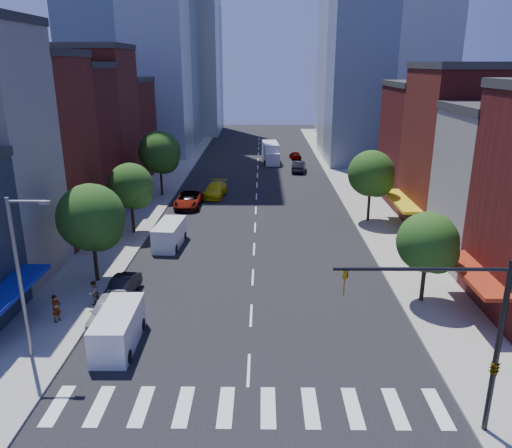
{
  "coord_description": "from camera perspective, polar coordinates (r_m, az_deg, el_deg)",
  "views": [
    {
      "loc": [
        0.67,
        -22.73,
        15.5
      ],
      "look_at": [
        0.27,
        9.7,
        5.0
      ],
      "focal_mm": 35.0,
      "sensor_mm": 36.0,
      "label": 1
    }
  ],
  "objects": [
    {
      "name": "ground",
      "position": [
        27.52,
        -0.84,
        -16.34
      ],
      "size": [
        220.0,
        220.0,
        0.0
      ],
      "primitive_type": "plane",
      "color": "black",
      "rests_on": "ground"
    },
    {
      "name": "sidewalk_left",
      "position": [
        65.93,
        -10.87,
        4.09
      ],
      "size": [
        5.0,
        120.0,
        0.15
      ],
      "primitive_type": "cube",
      "color": "gray",
      "rests_on": "ground"
    },
    {
      "name": "sidewalk_right",
      "position": [
        65.67,
        11.09,
        4.02
      ],
      "size": [
        5.0,
        120.0,
        0.15
      ],
      "primitive_type": "cube",
      "color": "gray",
      "rests_on": "ground"
    },
    {
      "name": "crosswalk",
      "position": [
        25.1,
        -1.04,
        -20.19
      ],
      "size": [
        19.0,
        3.0,
        0.01
      ],
      "primitive_type": "cube",
      "color": "silver",
      "rests_on": "ground"
    },
    {
      "name": "bldg_left_2",
      "position": [
        48.94,
        -25.82,
        7.35
      ],
      "size": [
        12.0,
        9.0,
        16.0
      ],
      "primitive_type": "cube",
      "color": "maroon",
      "rests_on": "ground"
    },
    {
      "name": "bldg_left_3",
      "position": [
        56.65,
        -22.05,
        8.53
      ],
      "size": [
        12.0,
        8.0,
        15.0
      ],
      "primitive_type": "cube",
      "color": "#4D1313",
      "rests_on": "ground"
    },
    {
      "name": "bldg_left_4",
      "position": [
        64.39,
        -19.32,
        10.72
      ],
      "size": [
        12.0,
        9.0,
        17.0
      ],
      "primitive_type": "cube",
      "color": "maroon",
      "rests_on": "ground"
    },
    {
      "name": "bldg_left_5",
      "position": [
        73.57,
        -16.7,
        10.18
      ],
      "size": [
        12.0,
        10.0,
        13.0
      ],
      "primitive_type": "cube",
      "color": "#4D1313",
      "rests_on": "ground"
    },
    {
      "name": "bldg_right_2",
      "position": [
        51.59,
        24.12,
        7.47
      ],
      "size": [
        12.0,
        10.0,
        15.0
      ],
      "primitive_type": "cube",
      "color": "maroon",
      "rests_on": "ground"
    },
    {
      "name": "bldg_right_3",
      "position": [
        60.93,
        20.41,
        8.34
      ],
      "size": [
        12.0,
        10.0,
        13.0
      ],
      "primitive_type": "cube",
      "color": "#4D1313",
      "rests_on": "ground"
    },
    {
      "name": "tower_far_w",
      "position": [
        119.85,
        -9.03,
        23.73
      ],
      "size": [
        18.0,
        18.0,
        56.0
      ],
      "primitive_type": "cube",
      "color": "#9EA5AD",
      "rests_on": "ground"
    },
    {
      "name": "traffic_signal",
      "position": [
        23.39,
        24.62,
        -12.88
      ],
      "size": [
        7.24,
        2.24,
        8.0
      ],
      "color": "black",
      "rests_on": "sidewalk_right"
    },
    {
      "name": "streetlight",
      "position": [
        28.69,
        -25.21,
        -4.74
      ],
      "size": [
        2.25,
        0.25,
        9.0
      ],
      "color": "slate",
      "rests_on": "sidewalk_left"
    },
    {
      "name": "tree_left_near",
      "position": [
        37.28,
        -18.13,
        0.45
      ],
      "size": [
        4.8,
        4.8,
        7.3
      ],
      "color": "black",
      "rests_on": "sidewalk_left"
    },
    {
      "name": "tree_left_mid",
      "position": [
        47.53,
        -14.0,
        4.05
      ],
      "size": [
        4.2,
        4.2,
        6.65
      ],
      "color": "black",
      "rests_on": "sidewalk_left"
    },
    {
      "name": "tree_left_far",
      "position": [
        60.75,
        -10.82,
        7.87
      ],
      "size": [
        5.0,
        5.0,
        7.75
      ],
      "color": "black",
      "rests_on": "sidewalk_left"
    },
    {
      "name": "tree_right_near",
      "position": [
        34.47,
        19.26,
        -2.26
      ],
      "size": [
        4.0,
        4.0,
        6.2
      ],
      "color": "black",
      "rests_on": "sidewalk_right"
    },
    {
      "name": "tree_right_far",
      "position": [
        51.0,
        13.19,
        5.43
      ],
      "size": [
        4.6,
        4.6,
        7.2
      ],
      "color": "black",
      "rests_on": "sidewalk_right"
    },
    {
      "name": "parked_car_front",
      "position": [
        32.97,
        -16.59,
        -9.38
      ],
      "size": [
        1.94,
        4.63,
        1.57
      ],
      "primitive_type": "imported",
      "rotation": [
        0.0,
        0.0,
        0.02
      ],
      "color": "#AAABAF",
      "rests_on": "ground"
    },
    {
      "name": "parked_car_second",
      "position": [
        35.97,
        -15.06,
        -7.04
      ],
      "size": [
        1.92,
        4.33,
        1.38
      ],
      "primitive_type": "imported",
      "rotation": [
        0.0,
        0.0,
        -0.11
      ],
      "color": "black",
      "rests_on": "ground"
    },
    {
      "name": "parked_car_third",
      "position": [
        56.68,
        -7.71,
        2.76
      ],
      "size": [
        2.85,
        5.93,
        1.63
      ],
      "primitive_type": "imported",
      "rotation": [
        0.0,
        0.0,
        -0.02
      ],
      "color": "#999999",
      "rests_on": "ground"
    },
    {
      "name": "parked_car_rear",
      "position": [
        56.13,
        -7.7,
        2.43
      ],
      "size": [
        2.02,
        4.52,
        1.29
      ],
      "primitive_type": "imported",
      "rotation": [
        0.0,
        0.0,
        0.05
      ],
      "color": "black",
      "rests_on": "ground"
    },
    {
      "name": "cargo_van_near",
      "position": [
        29.95,
        -15.54,
        -11.58
      ],
      "size": [
        2.13,
        5.11,
        2.17
      ],
      "rotation": [
        0.0,
        0.0,
        0.01
      ],
      "color": "silver",
      "rests_on": "ground"
    },
    {
      "name": "cargo_van_far",
      "position": [
        44.62,
        -9.9,
        -1.23
      ],
      "size": [
        2.36,
        5.13,
        2.13
      ],
      "rotation": [
        0.0,
        0.0,
        -0.07
      ],
      "color": "white",
      "rests_on": "ground"
    },
    {
      "name": "taxi",
      "position": [
        60.81,
        -4.68,
        3.91
      ],
      "size": [
        2.94,
        5.85,
        1.63
      ],
      "primitive_type": "imported",
      "rotation": [
        0.0,
        0.0,
        -0.12
      ],
      "color": "yellow",
      "rests_on": "ground"
    },
    {
      "name": "traffic_car_oncoming",
      "position": [
        75.02,
        4.91,
        6.6
      ],
      "size": [
        2.43,
        5.21,
        1.65
      ],
      "primitive_type": "imported",
      "rotation": [
        0.0,
        0.0,
        3.0
      ],
      "color": "black",
      "rests_on": "ground"
    },
    {
      "name": "traffic_car_far",
      "position": [
        84.83,
        4.53,
        7.83
      ],
      "size": [
        1.99,
        4.12,
        1.36
      ],
      "primitive_type": "imported",
      "rotation": [
        0.0,
        0.0,
        3.24
      ],
      "color": "#999999",
      "rests_on": "ground"
    },
    {
      "name": "box_truck",
      "position": [
        81.95,
        1.69,
        8.09
      ],
      "size": [
        2.88,
        7.97,
        3.15
      ],
      "rotation": [
        0.0,
        0.0,
        0.07
      ],
      "color": "silver",
      "rests_on": "ground"
    },
    {
      "name": "pedestrian_near",
      "position": [
        33.63,
        -21.87,
        -8.93
      ],
      "size": [
        0.64,
        0.76,
        1.77
      ],
      "primitive_type": "imported",
      "rotation": [
        0.0,
        0.0,
        1.17
      ],
      "color": "#999999",
      "rests_on": "sidewalk_left"
    },
    {
      "name": "pedestrian_far",
      "position": [
        35.11,
        -18.07,
        -7.47
      ],
      "size": [
        0.88,
        0.97,
        1.63
      ],
      "primitive_type": "imported",
      "rotation": [
        0.0,
        0.0,
        -1.98
      ],
      "color": "#999999",
      "rests_on": "sidewalk_left"
    }
  ]
}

